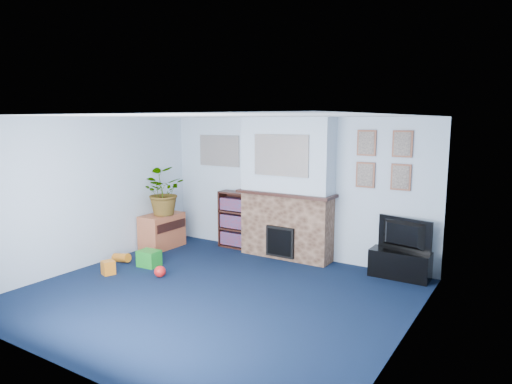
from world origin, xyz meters
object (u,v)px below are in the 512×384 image
Objects in this scene: television at (402,235)px; sideboard at (162,229)px; tv_stand at (400,263)px; bookshelf at (235,221)px.

television is 1.05× the size of sideboard.
tv_stand is 4.25m from sideboard.
tv_stand is 0.44m from television.
bookshelf reaches higher than tv_stand.
bookshelf is (-3.07, 0.08, 0.28)m from tv_stand.
television reaches higher than tv_stand.
tv_stand is at bearing 9.17° from sideboard.
television is at bearing -1.06° from bookshelf.
television is (0.00, 0.02, 0.43)m from tv_stand.
television is at bearing 9.43° from sideboard.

